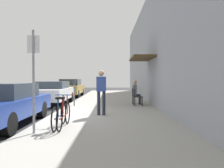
{
  "coord_description": "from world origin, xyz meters",
  "views": [
    {
      "loc": [
        2.38,
        -8.39,
        1.5
      ],
      "look_at": [
        2.33,
        5.7,
        1.17
      ],
      "focal_mm": 35.8,
      "sensor_mm": 36.0,
      "label": 1
    }
  ],
  "objects": [
    {
      "name": "parked_car_2",
      "position": [
        -1.1,
        10.22,
        0.76
      ],
      "size": [
        1.8,
        4.4,
        1.48
      ],
      "color": "#A58433",
      "rests_on": "ground_plane"
    },
    {
      "name": "parked_car_0",
      "position": [
        -1.1,
        -1.23,
        0.7
      ],
      "size": [
        1.8,
        4.4,
        1.35
      ],
      "color": "navy",
      "rests_on": "ground_plane"
    },
    {
      "name": "parking_meter",
      "position": [
        0.45,
        2.95,
        0.89
      ],
      "size": [
        0.12,
        0.1,
        1.32
      ],
      "color": "slate",
      "rests_on": "sidewalk_slab"
    },
    {
      "name": "parked_car_1",
      "position": [
        -1.1,
        4.74,
        0.71
      ],
      "size": [
        1.8,
        4.4,
        1.35
      ],
      "color": "silver",
      "rests_on": "ground_plane"
    },
    {
      "name": "bicycle_1",
      "position": [
        1.02,
        -2.12,
        0.48
      ],
      "size": [
        0.46,
        1.71,
        0.9
      ],
      "color": "black",
      "rests_on": "sidewalk_slab"
    },
    {
      "name": "street_sign",
      "position": [
        0.4,
        -2.78,
        1.64
      ],
      "size": [
        0.32,
        0.06,
        2.6
      ],
      "color": "gray",
      "rests_on": "sidewalk_slab"
    },
    {
      "name": "pedestrian_standing",
      "position": [
        1.97,
        0.07,
        1.12
      ],
      "size": [
        0.36,
        0.22,
        1.7
      ],
      "color": "#232838",
      "rests_on": "sidewalk_slab"
    },
    {
      "name": "ground_plane",
      "position": [
        0.0,
        0.0,
        0.0
      ],
      "size": [
        60.0,
        60.0,
        0.0
      ],
      "primitive_type": "plane",
      "color": "#2D2D30"
    },
    {
      "name": "building_facade",
      "position": [
        4.65,
        2.01,
        3.24
      ],
      "size": [
        1.4,
        32.0,
        6.49
      ],
      "color": "#999EA8",
      "rests_on": "ground_plane"
    },
    {
      "name": "bicycle_0",
      "position": [
        0.89,
        -2.13,
        0.48
      ],
      "size": [
        0.46,
        1.71,
        0.9
      ],
      "color": "black",
      "rests_on": "sidewalk_slab"
    },
    {
      "name": "cafe_chair_1",
      "position": [
        3.63,
        3.81,
        0.62
      ],
      "size": [
        0.49,
        0.49,
        0.87
      ],
      "color": "black",
      "rests_on": "sidewalk_slab"
    },
    {
      "name": "cafe_chair_0",
      "position": [
        3.63,
        2.97,
        0.62
      ],
      "size": [
        0.45,
        0.45,
        0.87
      ],
      "color": "black",
      "rests_on": "sidewalk_slab"
    },
    {
      "name": "seated_patron_1",
      "position": [
        3.69,
        3.81,
        0.82
      ],
      "size": [
        0.46,
        0.4,
        1.29
      ],
      "color": "#232838",
      "rests_on": "sidewalk_slab"
    },
    {
      "name": "sidewalk_slab",
      "position": [
        2.25,
        2.0,
        0.06
      ],
      "size": [
        4.5,
        32.0,
        0.12
      ],
      "primitive_type": "cube",
      "color": "#9E9B93",
      "rests_on": "ground_plane"
    }
  ]
}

